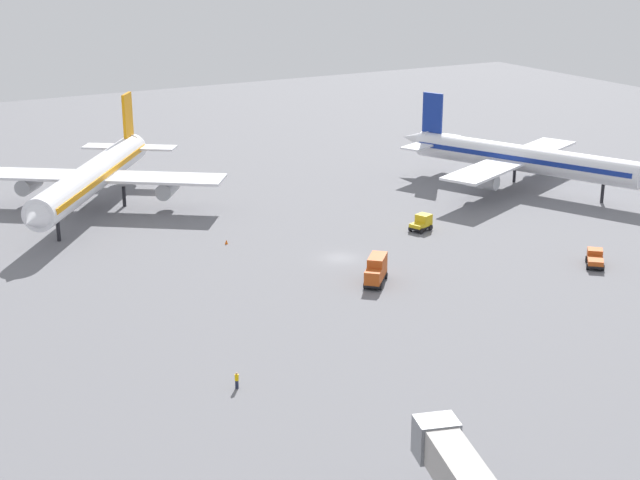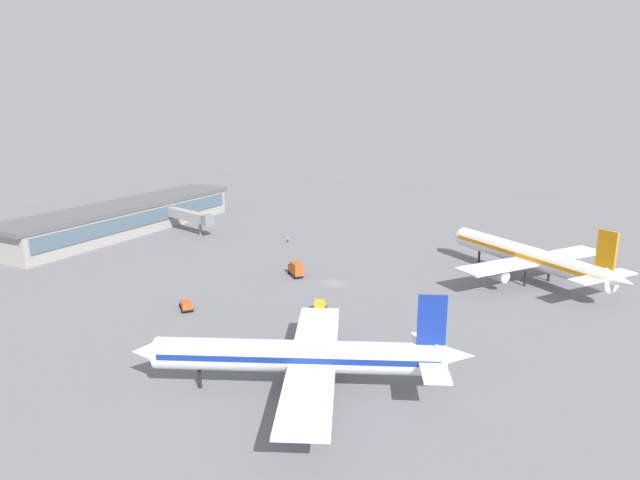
# 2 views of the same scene
# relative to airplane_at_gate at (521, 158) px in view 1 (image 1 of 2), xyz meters

# --- Properties ---
(ground) EXTENTS (288.00, 288.00, 0.00)m
(ground) POSITION_rel_airplane_at_gate_xyz_m (-43.90, -15.94, -5.20)
(ground) COLOR slate
(airplane_at_gate) EXTENTS (36.86, 44.53, 14.31)m
(airplane_at_gate) POSITION_rel_airplane_at_gate_xyz_m (0.00, 0.00, 0.00)
(airplane_at_gate) COLOR white
(airplane_at_gate) RESTS_ON ground
(airplane_taxiing) EXTENTS (36.03, 42.60, 15.12)m
(airplane_taxiing) POSITION_rel_airplane_at_gate_xyz_m (-65.68, 21.54, 0.29)
(airplane_taxiing) COLOR white
(airplane_taxiing) RESTS_ON ground
(pushback_tractor) EXTENTS (4.35, 4.55, 1.90)m
(pushback_tractor) POSITION_rel_airplane_at_gate_xyz_m (-16.70, -34.40, -4.23)
(pushback_tractor) COLOR black
(pushback_tractor) RESTS_ON ground
(catering_truck) EXTENTS (5.19, 5.41, 3.30)m
(catering_truck) POSITION_rel_airplane_at_gate_xyz_m (-44.74, -26.09, -3.51)
(catering_truck) COLOR black
(catering_truck) RESTS_ON ground
(baggage_tug) EXTENTS (3.66, 3.10, 2.30)m
(baggage_tug) POSITION_rel_airplane_at_gate_xyz_m (-27.54, -11.18, -4.05)
(baggage_tug) COLOR black
(baggage_tug) RESTS_ON ground
(ground_crew_worker) EXTENTS (0.54, 0.54, 1.67)m
(ground_crew_worker) POSITION_rel_airplane_at_gate_xyz_m (-71.20, -43.49, -4.35)
(ground_crew_worker) COLOR #1E2338
(ground_crew_worker) RESTS_ON ground
(safety_cone_mid_apron) EXTENTS (0.44, 0.44, 0.60)m
(safety_cone_mid_apron) POSITION_rel_airplane_at_gate_xyz_m (-54.68, -3.32, -4.90)
(safety_cone_mid_apron) COLOR #EA590C
(safety_cone_mid_apron) RESTS_ON ground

